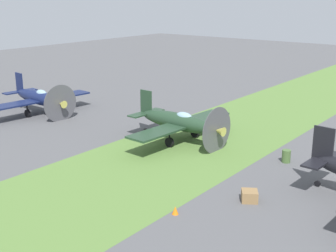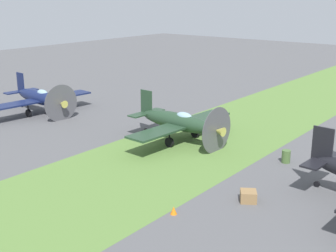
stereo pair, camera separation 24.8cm
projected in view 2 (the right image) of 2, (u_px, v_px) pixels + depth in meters
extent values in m
cube|color=#567A38|center=(188.00, 148.00, 35.04)|extent=(120.00, 11.00, 0.01)
cube|color=black|center=(323.00, 145.00, 27.14)|extent=(0.18, 1.27, 2.20)
cube|color=black|center=(321.00, 160.00, 27.40)|extent=(3.74, 1.22, 0.12)
cylinder|color=black|center=(317.00, 184.00, 27.92)|extent=(0.16, 0.38, 0.37)
ellipsoid|color=#233D28|center=(178.00, 121.00, 36.30)|extent=(1.78, 7.58, 1.37)
cube|color=#233D28|center=(182.00, 124.00, 36.07)|extent=(10.70, 2.46, 0.15)
cube|color=#233D28|center=(146.00, 103.00, 38.21)|extent=(0.18, 1.22, 2.10)
cube|color=#233D28|center=(147.00, 113.00, 38.45)|extent=(3.59, 1.19, 0.11)
cone|color=#B7B24C|center=(219.00, 131.00, 33.73)|extent=(0.75, 0.81, 0.71)
cylinder|color=#4C4C51|center=(217.00, 131.00, 33.87)|extent=(3.53, 0.24, 3.54)
ellipsoid|color=#8CB2C6|center=(184.00, 117.00, 35.75)|extent=(0.86, 1.59, 0.77)
cylinder|color=black|center=(195.00, 133.00, 37.44)|extent=(0.28, 0.76, 0.75)
cylinder|color=black|center=(195.00, 127.00, 37.30)|extent=(0.13, 0.13, 1.06)
cylinder|color=black|center=(169.00, 142.00, 35.14)|extent=(0.28, 0.76, 0.75)
cylinder|color=black|center=(169.00, 136.00, 34.99)|extent=(0.13, 0.13, 1.06)
cylinder|color=black|center=(146.00, 130.00, 38.95)|extent=(0.15, 0.36, 0.35)
ellipsoid|color=#141E47|center=(39.00, 97.00, 44.80)|extent=(2.02, 7.54, 1.36)
cube|color=#141E47|center=(42.00, 100.00, 44.56)|extent=(10.64, 2.80, 0.15)
cube|color=#141E47|center=(21.00, 83.00, 46.77)|extent=(0.22, 1.21, 2.08)
cube|color=#141E47|center=(21.00, 91.00, 47.02)|extent=(3.58, 1.30, 0.11)
cone|color=#B7B24C|center=(62.00, 104.00, 42.15)|extent=(0.77, 0.83, 0.70)
cylinder|color=#4C4C51|center=(61.00, 103.00, 42.30)|extent=(3.49, 0.36, 3.51)
ellipsoid|color=#8CB2C6|center=(42.00, 93.00, 44.23)|extent=(0.90, 1.60, 0.77)
cylinder|color=black|center=(57.00, 107.00, 45.88)|extent=(0.31, 0.76, 0.74)
cylinder|color=black|center=(57.00, 102.00, 45.73)|extent=(0.13, 0.13, 1.05)
cylinder|color=black|center=(28.00, 113.00, 43.67)|extent=(0.31, 0.76, 0.74)
cylinder|color=black|center=(28.00, 108.00, 43.52)|extent=(0.13, 0.13, 1.05)
cylinder|color=black|center=(22.00, 105.00, 47.51)|extent=(0.16, 0.36, 0.35)
cylinder|color=#476633|center=(286.00, 156.00, 31.86)|extent=(0.60, 0.60, 0.90)
cube|color=olive|center=(248.00, 196.00, 25.93)|extent=(1.25, 1.25, 0.64)
cone|color=orange|center=(174.00, 210.00, 24.45)|extent=(0.36, 0.36, 0.44)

